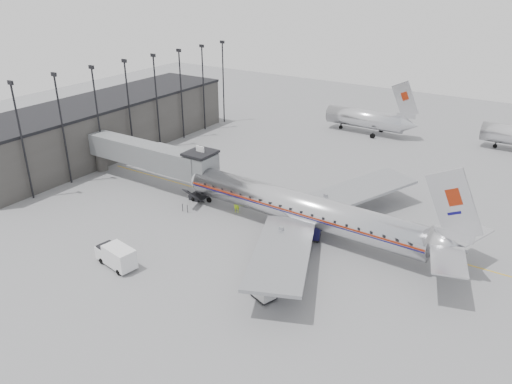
# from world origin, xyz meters

# --- Properties ---
(ground) EXTENTS (160.00, 160.00, 0.00)m
(ground) POSITION_xyz_m (0.00, 0.00, 0.00)
(ground) COLOR slate
(ground) RESTS_ON ground
(terminal) EXTENTS (12.00, 46.00, 8.00)m
(terminal) POSITION_xyz_m (-34.00, 10.00, 4.00)
(terminal) COLOR #3B3935
(terminal) RESTS_ON ground
(apron_line) EXTENTS (60.00, 0.15, 0.01)m
(apron_line) POSITION_xyz_m (3.00, 6.00, 0.01)
(apron_line) COLOR gold
(apron_line) RESTS_ON ground
(jet_bridge) EXTENTS (21.00, 6.20, 7.10)m
(jet_bridge) POSITION_xyz_m (-16.66, 3.67, 4.18)
(jet_bridge) COLOR #585A5C
(jet_bridge) RESTS_ON ground
(floodlight_masts) EXTENTS (0.90, 42.25, 15.25)m
(floodlight_masts) POSITION_xyz_m (-27.50, 13.00, 8.36)
(floodlight_masts) COLOR black
(floodlight_masts) RESTS_ON ground
(distant_aircraft_near) EXTENTS (16.39, 3.20, 10.26)m
(distant_aircraft_near) POSITION_xyz_m (-1.79, 42.00, 2.73)
(distant_aircraft_near) COLOR silver
(distant_aircraft_near) RESTS_ON ground
(airliner) EXTENTS (36.06, 33.40, 11.40)m
(airliner) POSITION_xyz_m (6.72, 2.98, 2.87)
(airliner) COLOR silver
(airliner) RESTS_ON ground
(service_van) EXTENTS (5.06, 2.60, 2.27)m
(service_van) POSITION_xyz_m (-6.06, -13.40, 1.19)
(service_van) COLOR silver
(service_van) RESTS_ON ground
(baggage_cart_navy) EXTENTS (2.90, 2.58, 1.89)m
(baggage_cart_navy) POSITION_xyz_m (7.68, 2.00, 1.00)
(baggage_cart_navy) COLOR #0F0D37
(baggage_cart_navy) RESTS_ON ground
(baggage_cart_white) EXTENTS (2.46, 2.17, 1.61)m
(baggage_cart_white) POSITION_xyz_m (9.24, -10.00, 0.86)
(baggage_cart_white) COLOR #BCBCBE
(baggage_cart_white) RESTS_ON ground
(ramp_worker) EXTENTS (0.82, 0.67, 1.95)m
(ramp_worker) POSITION_xyz_m (-2.83, 3.00, 0.98)
(ramp_worker) COLOR #B5EC1B
(ramp_worker) RESTS_ON ground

